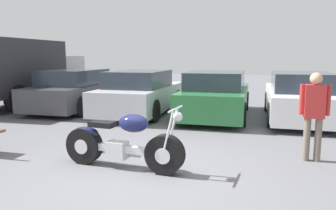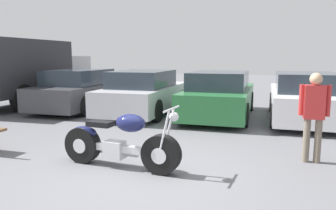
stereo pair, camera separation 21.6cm
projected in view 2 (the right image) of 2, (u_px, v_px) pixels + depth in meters
The scene contains 8 objects.
ground_plane at pixel (141, 175), 5.26m from camera, with size 60.00×60.00×0.00m, color slate.
motorcycle at pixel (119, 143), 5.55m from camera, with size 2.19×0.68×1.09m.
parked_car_dark_grey at pixel (82, 90), 11.81m from camera, with size 1.93×4.53×1.43m.
parked_car_silver at pixel (145, 93), 10.91m from camera, with size 1.93×4.53×1.43m.
parked_car_green at pixel (220, 96), 10.24m from camera, with size 1.93×4.53×1.43m.
parked_car_white at pixel (305, 98), 9.61m from camera, with size 1.93×4.53×1.43m.
delivery_truck at pixel (22, 69), 12.57m from camera, with size 2.32×6.20×2.50m.
person_standing at pixel (314, 110), 5.76m from camera, with size 0.52×0.22×1.61m.
Camera 2 is at (1.87, -4.70, 1.89)m, focal length 35.00 mm.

